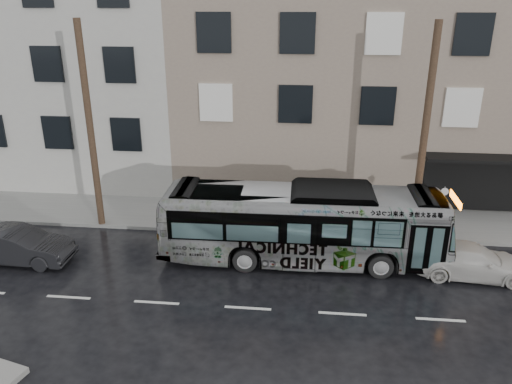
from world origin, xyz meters
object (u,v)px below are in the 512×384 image
at_px(utility_pole_front, 424,137).
at_px(white_sedan, 471,261).
at_px(sign_post, 441,213).
at_px(bus, 303,224).
at_px(utility_pole_rear, 90,128).
at_px(dark_sedan, 18,246).

height_order(utility_pole_front, white_sedan, utility_pole_front).
relative_size(utility_pole_front, sign_post, 3.75).
bearing_deg(white_sedan, bus, 88.02).
bearing_deg(utility_pole_front, bus, -155.37).
bearing_deg(utility_pole_rear, dark_sedan, -119.28).
bearing_deg(dark_sedan, sign_post, -77.25).
relative_size(utility_pole_front, dark_sedan, 2.11).
distance_m(sign_post, white_sedan, 2.91).
bearing_deg(white_sedan, utility_pole_front, 33.80).
xyz_separation_m(utility_pole_front, sign_post, (1.10, 0.00, -3.30)).
bearing_deg(utility_pole_front, utility_pole_rear, 180.00).
height_order(utility_pole_front, utility_pole_rear, same).
height_order(utility_pole_rear, bus, utility_pole_rear).
height_order(sign_post, dark_sedan, sign_post).
distance_m(bus, white_sedan, 6.47).
xyz_separation_m(bus, dark_sedan, (-11.23, -1.34, -0.86)).
bearing_deg(dark_sedan, white_sedan, -86.46).
distance_m(utility_pole_rear, dark_sedan, 5.65).
distance_m(bus, dark_sedan, 11.34).
bearing_deg(bus, white_sedan, -96.11).
relative_size(utility_pole_front, white_sedan, 2.06).
xyz_separation_m(utility_pole_rear, bus, (9.25, -2.18, -3.08)).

